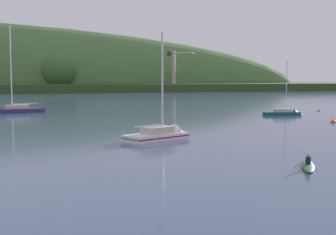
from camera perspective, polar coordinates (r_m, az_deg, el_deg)
dockside_crane at (r=201.79m, az=0.83°, el=5.81°), size 9.88×10.11×17.99m
sailboat_midwater_white at (r=70.39m, az=14.77°, el=0.37°), size 6.30×3.08×9.09m
sailboat_far_left at (r=40.95m, az=-0.55°, el=-2.46°), size 7.16×4.98×10.76m
sailboat_outer_reach at (r=77.01m, az=-19.28°, el=0.67°), size 9.34×4.66×15.32m
canoe_with_paddler at (r=29.37m, az=17.36°, el=-5.90°), size 2.83×3.72×1.02m
mooring_buoy_midchannel at (r=80.58m, az=18.61°, el=0.77°), size 0.51×0.51×0.59m
mooring_buoy_far_upstream at (r=60.32m, az=20.26°, el=-0.60°), size 0.77×0.77×0.85m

